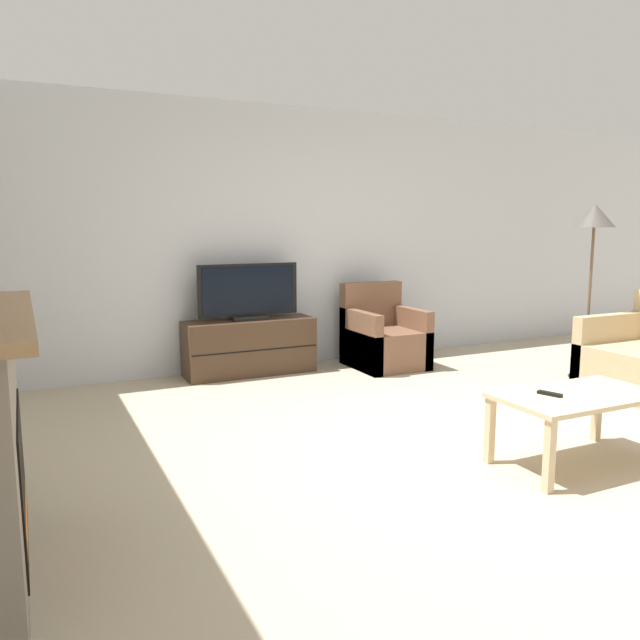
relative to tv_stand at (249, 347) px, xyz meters
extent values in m
plane|color=tan|center=(0.63, -2.72, -0.28)|extent=(24.00, 24.00, 0.00)
cube|color=silver|center=(0.63, 0.28, 1.07)|extent=(12.00, 0.06, 2.70)
cube|color=black|center=(-2.07, -3.03, 0.14)|extent=(0.01, 0.81, 0.61)
cube|color=orange|center=(-2.07, -3.03, -0.02)|extent=(0.01, 0.57, 0.12)
cube|color=#422D1E|center=(0.00, 0.00, 0.00)|extent=(1.31, 0.41, 0.55)
cube|color=black|center=(0.00, -0.21, 0.00)|extent=(1.28, 0.01, 0.01)
cube|color=black|center=(0.00, 0.00, 0.30)|extent=(0.36, 0.18, 0.04)
cube|color=black|center=(0.00, 0.00, 0.58)|extent=(1.03, 0.03, 0.52)
cube|color=black|center=(0.00, -0.02, 0.58)|extent=(0.95, 0.01, 0.47)
cube|color=brown|center=(1.40, -0.32, -0.08)|extent=(0.70, 0.76, 0.40)
cube|color=brown|center=(1.40, -0.01, 0.36)|extent=(0.70, 0.14, 0.47)
cube|color=brown|center=(1.10, -0.32, 0.03)|extent=(0.10, 0.76, 0.61)
cube|color=brown|center=(1.70, -0.32, 0.03)|extent=(0.10, 0.76, 0.61)
cube|color=#CCB289|center=(1.05, -3.16, 0.17)|extent=(1.03, 0.57, 0.03)
cube|color=#CCB289|center=(0.58, -3.41, -0.06)|extent=(0.05, 0.05, 0.43)
cube|color=#CCB289|center=(0.58, -2.91, -0.06)|extent=(0.05, 0.05, 0.43)
cube|color=#CCB289|center=(1.52, -2.91, -0.06)|extent=(0.05, 0.05, 0.43)
cube|color=black|center=(0.86, -3.11, 0.19)|extent=(0.09, 0.15, 0.02)
cube|color=tan|center=(2.93, -1.87, 0.06)|extent=(0.94, 0.11, 0.67)
cylinder|color=black|center=(2.92, -1.58, -0.27)|extent=(0.30, 0.30, 0.01)
cylinder|color=brown|center=(2.92, -1.58, 0.46)|extent=(0.03, 0.03, 1.45)
cone|color=#4C4742|center=(2.92, -1.58, 1.30)|extent=(0.38, 0.38, 0.22)
camera|label=1|loc=(-2.02, -5.85, 1.22)|focal=35.00mm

